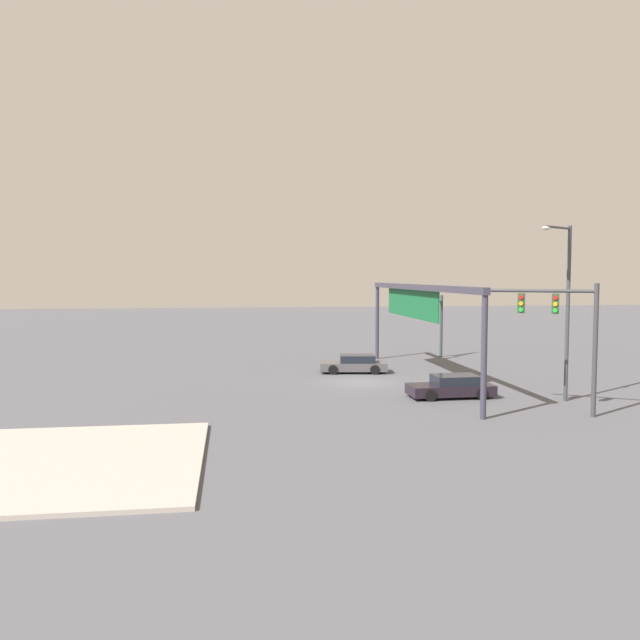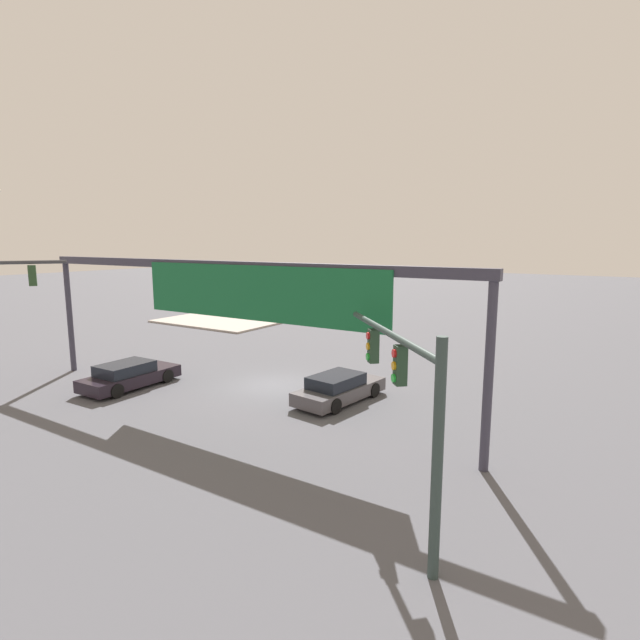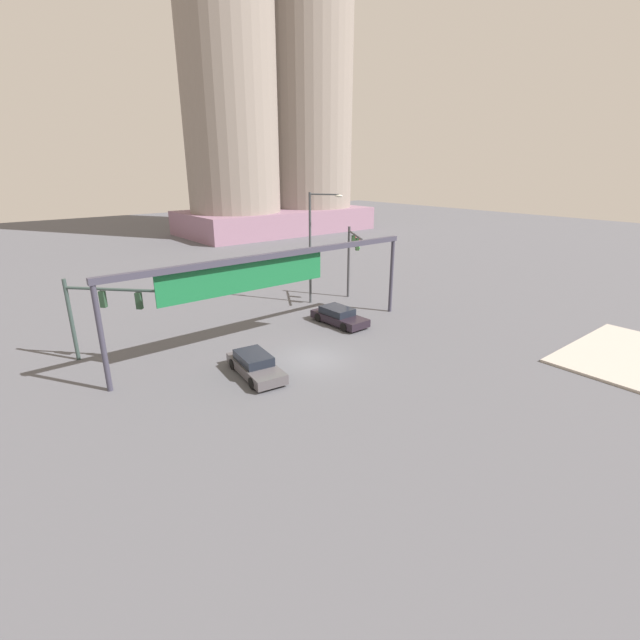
{
  "view_description": "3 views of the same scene",
  "coord_description": "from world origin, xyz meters",
  "px_view_note": "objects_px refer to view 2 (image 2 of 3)",
  "views": [
    {
      "loc": [
        37.91,
        -7.85,
        6.55
      ],
      "look_at": [
        -2.18,
        -2.26,
        3.72
      ],
      "focal_mm": 35.44,
      "sensor_mm": 36.0,
      "label": 1
    },
    {
      "loc": [
        -13.93,
        17.7,
        6.77
      ],
      "look_at": [
        -2.83,
        0.3,
        3.45
      ],
      "focal_mm": 27.39,
      "sensor_mm": 36.0,
      "label": 2
    },
    {
      "loc": [
        -15.4,
        -19.69,
        11.11
      ],
      "look_at": [
        1.1,
        0.6,
        2.1
      ],
      "focal_mm": 25.2,
      "sensor_mm": 36.0,
      "label": 3
    }
  ],
  "objects_px": {
    "sedan_car_approaching": "(339,388)",
    "sedan_car_waiting_far": "(129,375)",
    "traffic_signal_near_corner": "(404,385)",
    "fire_hydrant_on_curb": "(231,309)"
  },
  "relations": [
    {
      "from": "fire_hydrant_on_curb",
      "to": "sedan_car_waiting_far",
      "type": "bearing_deg",
      "value": 121.19
    },
    {
      "from": "traffic_signal_near_corner",
      "to": "sedan_car_waiting_far",
      "type": "relative_size",
      "value": 1.09
    },
    {
      "from": "sedan_car_approaching",
      "to": "fire_hydrant_on_curb",
      "type": "relative_size",
      "value": 6.59
    },
    {
      "from": "traffic_signal_near_corner",
      "to": "sedan_car_approaching",
      "type": "distance_m",
      "value": 9.75
    },
    {
      "from": "sedan_car_approaching",
      "to": "fire_hydrant_on_curb",
      "type": "height_order",
      "value": "sedan_car_approaching"
    },
    {
      "from": "traffic_signal_near_corner",
      "to": "sedan_car_waiting_far",
      "type": "bearing_deg",
      "value": 33.52
    },
    {
      "from": "traffic_signal_near_corner",
      "to": "fire_hydrant_on_curb",
      "type": "xyz_separation_m",
      "value": [
        27.47,
        -23.82,
        -3.01
      ]
    },
    {
      "from": "sedan_car_approaching",
      "to": "sedan_car_waiting_far",
      "type": "xyz_separation_m",
      "value": [
        9.32,
        3.53,
        0.0
      ]
    },
    {
      "from": "traffic_signal_near_corner",
      "to": "sedan_car_waiting_far",
      "type": "height_order",
      "value": "traffic_signal_near_corner"
    },
    {
      "from": "sedan_car_waiting_far",
      "to": "traffic_signal_near_corner",
      "type": "bearing_deg",
      "value": -104.63
    }
  ]
}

